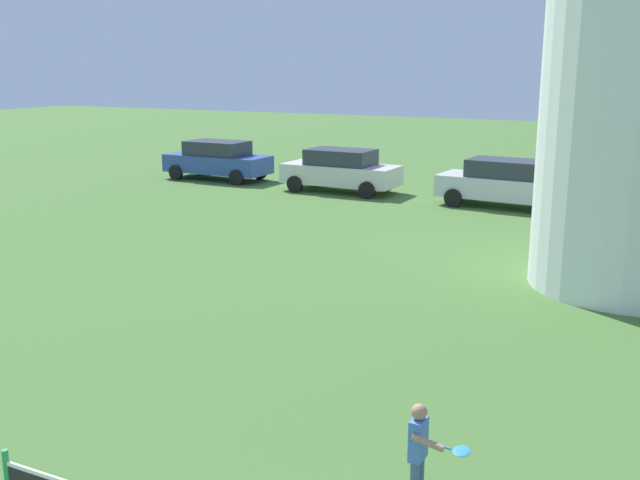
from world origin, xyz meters
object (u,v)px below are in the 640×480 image
parked_car_cream (341,170)px  player_far (420,448)px  parked_car_silver (507,183)px  parked_car_blue (218,160)px

parked_car_cream → player_far: bearing=-62.6°
player_far → parked_car_silver: parked_car_silver is taller
parked_car_blue → parked_car_silver: 11.83m
parked_car_cream → parked_car_blue: bearing=175.4°
player_far → parked_car_silver: (-2.99, 17.30, 0.16)m
parked_car_blue → parked_car_cream: size_ratio=1.01×
player_far → parked_car_silver: 17.56m
parked_car_blue → parked_car_silver: bearing=-3.7°
player_far → parked_car_blue: bearing=129.3°
parked_car_blue → player_far: bearing=-50.7°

